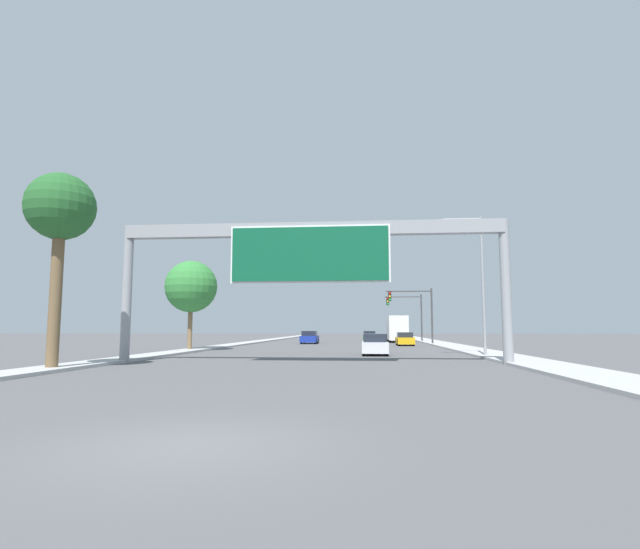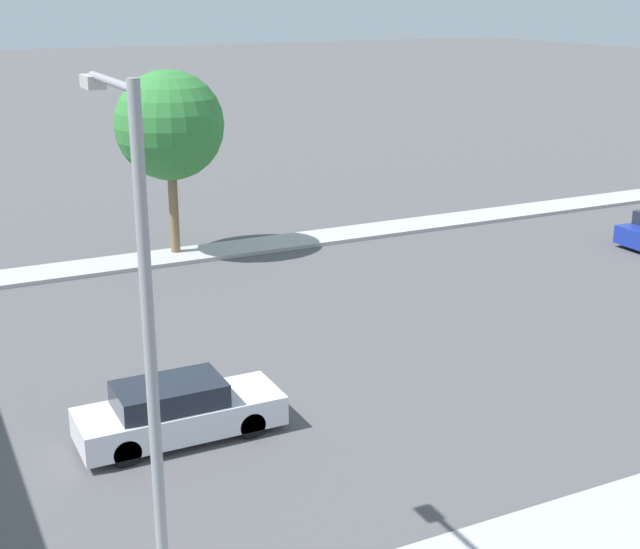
{
  "view_description": "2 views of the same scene",
  "coord_description": "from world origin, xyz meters",
  "px_view_note": "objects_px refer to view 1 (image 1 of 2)",
  "views": [
    {
      "loc": [
        2.78,
        -7.82,
        1.85
      ],
      "look_at": [
        0.0,
        23.89,
        5.24
      ],
      "focal_mm": 28.0,
      "sensor_mm": 36.0,
      "label": 1
    },
    {
      "loc": [
        21.87,
        21.5,
        10.04
      ],
      "look_at": [
        -0.83,
        32.73,
        1.97
      ],
      "focal_mm": 50.0,
      "sensor_mm": 36.0,
      "label": 2
    }
  ],
  "objects_px": {
    "car_far_right": "(375,345)",
    "palm_tree_background": "(191,287)",
    "car_mid_left": "(369,337)",
    "street_lamp_right": "(477,273)",
    "traffic_light_near_intersection": "(417,306)",
    "traffic_light_mid_block": "(409,310)",
    "car_far_center": "(310,338)",
    "car_far_left": "(405,339)",
    "palm_tree_foreground": "(60,212)",
    "truck_box_primary": "(397,329)",
    "sign_gantry": "(310,251)"
  },
  "relations": [
    {
      "from": "truck_box_primary",
      "to": "traffic_light_mid_block",
      "type": "bearing_deg",
      "value": 26.63
    },
    {
      "from": "car_far_center",
      "to": "traffic_light_near_intersection",
      "type": "distance_m",
      "value": 12.79
    },
    {
      "from": "car_mid_left",
      "to": "palm_tree_background",
      "type": "distance_m",
      "value": 31.96
    },
    {
      "from": "traffic_light_mid_block",
      "to": "palm_tree_background",
      "type": "relative_size",
      "value": 0.85
    },
    {
      "from": "car_far_center",
      "to": "street_lamp_right",
      "type": "bearing_deg",
      "value": -62.11
    },
    {
      "from": "truck_box_primary",
      "to": "palm_tree_foreground",
      "type": "relative_size",
      "value": 1.0
    },
    {
      "from": "car_far_right",
      "to": "traffic_light_near_intersection",
      "type": "height_order",
      "value": "traffic_light_near_intersection"
    },
    {
      "from": "car_far_left",
      "to": "street_lamp_right",
      "type": "relative_size",
      "value": 0.49
    },
    {
      "from": "car_far_right",
      "to": "traffic_light_near_intersection",
      "type": "bearing_deg",
      "value": 76.38
    },
    {
      "from": "street_lamp_right",
      "to": "car_far_right",
      "type": "bearing_deg",
      "value": 160.1
    },
    {
      "from": "car_far_right",
      "to": "car_far_center",
      "type": "height_order",
      "value": "car_far_center"
    },
    {
      "from": "traffic_light_mid_block",
      "to": "palm_tree_background",
      "type": "bearing_deg",
      "value": -126.84
    },
    {
      "from": "car_mid_left",
      "to": "car_far_left",
      "type": "relative_size",
      "value": 1.04
    },
    {
      "from": "truck_box_primary",
      "to": "palm_tree_background",
      "type": "relative_size",
      "value": 1.2
    },
    {
      "from": "car_far_left",
      "to": "palm_tree_foreground",
      "type": "distance_m",
      "value": 37.1
    },
    {
      "from": "car_far_center",
      "to": "car_far_right",
      "type": "bearing_deg",
      "value": -73.2
    },
    {
      "from": "car_far_right",
      "to": "palm_tree_foreground",
      "type": "distance_m",
      "value": 20.89
    },
    {
      "from": "car_far_right",
      "to": "car_far_left",
      "type": "height_order",
      "value": "car_far_right"
    },
    {
      "from": "traffic_light_near_intersection",
      "to": "car_far_right",
      "type": "bearing_deg",
      "value": -103.62
    },
    {
      "from": "car_far_right",
      "to": "car_far_left",
      "type": "relative_size",
      "value": 1.08
    },
    {
      "from": "car_far_center",
      "to": "truck_box_primary",
      "type": "height_order",
      "value": "truck_box_primary"
    },
    {
      "from": "car_far_center",
      "to": "truck_box_primary",
      "type": "distance_m",
      "value": 12.71
    },
    {
      "from": "traffic_light_near_intersection",
      "to": "car_mid_left",
      "type": "bearing_deg",
      "value": 114.04
    },
    {
      "from": "car_far_center",
      "to": "palm_tree_foreground",
      "type": "relative_size",
      "value": 0.49
    },
    {
      "from": "car_far_right",
      "to": "car_mid_left",
      "type": "bearing_deg",
      "value": 90.0
    },
    {
      "from": "car_far_right",
      "to": "car_mid_left",
      "type": "xyz_separation_m",
      "value": [
        -0.0,
        32.6,
        -0.01
      ]
    },
    {
      "from": "sign_gantry",
      "to": "palm_tree_foreground",
      "type": "height_order",
      "value": "palm_tree_foreground"
    },
    {
      "from": "car_far_center",
      "to": "traffic_light_mid_block",
      "type": "bearing_deg",
      "value": 33.05
    },
    {
      "from": "car_far_left",
      "to": "traffic_light_mid_block",
      "type": "distance_m",
      "value": 13.68
    },
    {
      "from": "car_far_center",
      "to": "traffic_light_near_intersection",
      "type": "height_order",
      "value": "traffic_light_near_intersection"
    },
    {
      "from": "car_far_center",
      "to": "traffic_light_near_intersection",
      "type": "xyz_separation_m",
      "value": [
        12.12,
        -2.05,
        3.53
      ]
    },
    {
      "from": "traffic_light_near_intersection",
      "to": "traffic_light_mid_block",
      "type": "height_order",
      "value": "traffic_light_near_intersection"
    },
    {
      "from": "car_far_right",
      "to": "truck_box_primary",
      "type": "xyz_separation_m",
      "value": [
        3.5,
        30.27,
        1.01
      ]
    },
    {
      "from": "palm_tree_foreground",
      "to": "car_far_center",
      "type": "bearing_deg",
      "value": 79.04
    },
    {
      "from": "car_far_left",
      "to": "street_lamp_right",
      "type": "distance_m",
      "value": 21.12
    },
    {
      "from": "car_mid_left",
      "to": "street_lamp_right",
      "type": "bearing_deg",
      "value": -79.44
    },
    {
      "from": "car_mid_left",
      "to": "traffic_light_near_intersection",
      "type": "distance_m",
      "value": 13.06
    },
    {
      "from": "car_far_center",
      "to": "palm_tree_background",
      "type": "distance_m",
      "value": 20.62
    },
    {
      "from": "car_far_right",
      "to": "palm_tree_background",
      "type": "bearing_deg",
      "value": 162.71
    },
    {
      "from": "car_far_center",
      "to": "car_mid_left",
      "type": "xyz_separation_m",
      "value": [
        7.0,
        9.42,
        -0.03
      ]
    },
    {
      "from": "palm_tree_background",
      "to": "street_lamp_right",
      "type": "distance_m",
      "value": 22.3
    },
    {
      "from": "car_far_right",
      "to": "car_far_center",
      "type": "bearing_deg",
      "value": 106.8
    },
    {
      "from": "car_mid_left",
      "to": "traffic_light_mid_block",
      "type": "relative_size",
      "value": 0.75
    },
    {
      "from": "car_far_center",
      "to": "palm_tree_background",
      "type": "xyz_separation_m",
      "value": [
        -7.68,
        -18.61,
        4.45
      ]
    },
    {
      "from": "sign_gantry",
      "to": "palm_tree_background",
      "type": "distance_m",
      "value": 17.58
    },
    {
      "from": "car_far_right",
      "to": "street_lamp_right",
      "type": "bearing_deg",
      "value": -19.9
    },
    {
      "from": "palm_tree_foreground",
      "to": "car_far_right",
      "type": "bearing_deg",
      "value": 44.54
    },
    {
      "from": "sign_gantry",
      "to": "car_far_left",
      "type": "distance_m",
      "value": 28.38
    },
    {
      "from": "traffic_light_near_intersection",
      "to": "traffic_light_mid_block",
      "type": "relative_size",
      "value": 1.0
    },
    {
      "from": "car_far_left",
      "to": "palm_tree_background",
      "type": "distance_m",
      "value": 23.06
    }
  ]
}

